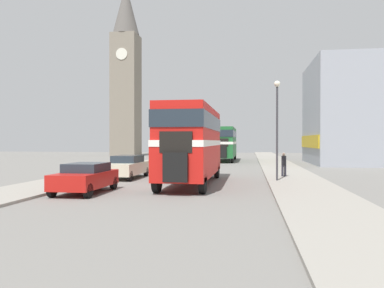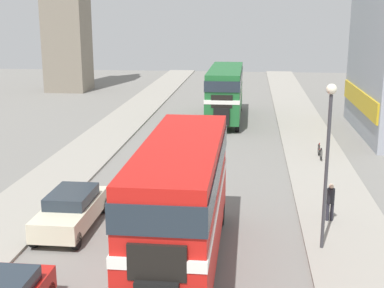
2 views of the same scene
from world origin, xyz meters
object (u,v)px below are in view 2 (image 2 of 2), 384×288
Objects in this scene: street_lamp at (328,143)px; pedestrian_walking at (330,200)px; double_decker_bus at (181,193)px; bus_distant at (225,89)px; bicycle_on_pavement at (320,152)px; car_parked_mid at (71,210)px.

pedestrian_walking is at bearing 76.64° from street_lamp.
double_decker_bus is 24.87m from bus_distant.
bicycle_on_pavement is at bearing 85.45° from pedestrian_walking.
car_parked_mid is at bearing 150.64° from double_decker_bus.
street_lamp is (-1.38, -12.17, 3.47)m from bicycle_on_pavement.
bus_distant is 2.36× the size of car_parked_mid.
double_decker_bus is 5.68m from car_parked_mid.
car_parked_mid is 0.76× the size of street_lamp.
street_lamp is (-0.62, -2.61, 2.96)m from pedestrian_walking.
car_parked_mid is (-4.91, -22.22, -1.66)m from bus_distant.
street_lamp is at bearing -5.98° from car_parked_mid.
double_decker_bus reaches higher than bicycle_on_pavement.
double_decker_bus reaches higher than pedestrian_walking.
car_parked_mid is at bearing -170.94° from pedestrian_walking.
car_parked_mid is 10.08m from street_lamp.
car_parked_mid is at bearing -102.47° from bus_distant.
car_parked_mid is 10.27m from pedestrian_walking.
pedestrian_walking is at bearing 38.10° from double_decker_bus.
bus_distant is (0.21, 24.87, -0.12)m from double_decker_bus.
double_decker_bus is 2.15× the size of car_parked_mid.
street_lamp reaches higher than bus_distant.
bus_distant is 22.82m from car_parked_mid.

